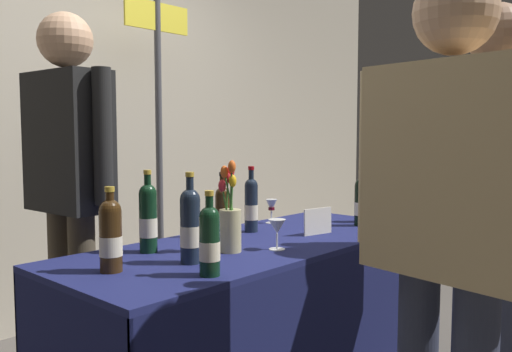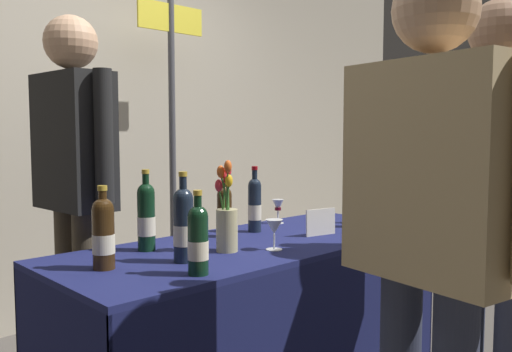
{
  "view_description": "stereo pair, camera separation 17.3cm",
  "coord_description": "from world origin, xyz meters",
  "px_view_note": "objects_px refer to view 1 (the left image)",
  "views": [
    {
      "loc": [
        -1.78,
        -1.62,
        1.24
      ],
      "look_at": [
        0.0,
        0.0,
        1.05
      ],
      "focal_mm": 37.46,
      "sensor_mm": 36.0,
      "label": 1
    },
    {
      "loc": [
        -1.66,
        -1.74,
        1.24
      ],
      "look_at": [
        0.0,
        0.0,
        1.05
      ],
      "focal_mm": 37.46,
      "sensor_mm": 36.0,
      "label": 2
    }
  ],
  "objects_px": {
    "wine_glass_near_vendor": "(277,228)",
    "vendor_presenter": "(69,168)",
    "wine_glass_near_taster": "(198,226)",
    "display_bottle_0": "(223,211)",
    "featured_wine_bottle": "(111,235)",
    "taster_foreground_right": "(450,211)",
    "flower_vase": "(230,220)",
    "wine_glass_mid": "(271,206)",
    "tasting_table": "(256,289)",
    "booth_signpost": "(159,124)"
  },
  "relations": [
    {
      "from": "display_bottle_0",
      "to": "taster_foreground_right",
      "type": "xyz_separation_m",
      "value": [
        -0.28,
        -1.2,
        0.15
      ]
    },
    {
      "from": "display_bottle_0",
      "to": "wine_glass_near_taster",
      "type": "xyz_separation_m",
      "value": [
        -0.28,
        -0.14,
        -0.02
      ]
    },
    {
      "from": "tasting_table",
      "to": "wine_glass_mid",
      "type": "xyz_separation_m",
      "value": [
        0.42,
        0.27,
        0.32
      ]
    },
    {
      "from": "wine_glass_near_vendor",
      "to": "flower_vase",
      "type": "xyz_separation_m",
      "value": [
        -0.16,
        0.12,
        0.04
      ]
    },
    {
      "from": "display_bottle_0",
      "to": "flower_vase",
      "type": "height_order",
      "value": "flower_vase"
    },
    {
      "from": "display_bottle_0",
      "to": "wine_glass_mid",
      "type": "bearing_deg",
      "value": 10.5
    },
    {
      "from": "featured_wine_bottle",
      "to": "taster_foreground_right",
      "type": "bearing_deg",
      "value": -67.55
    },
    {
      "from": "tasting_table",
      "to": "taster_foreground_right",
      "type": "xyz_separation_m",
      "value": [
        -0.31,
        -1.02,
        0.5
      ]
    },
    {
      "from": "tasting_table",
      "to": "taster_foreground_right",
      "type": "distance_m",
      "value": 1.18
    },
    {
      "from": "display_bottle_0",
      "to": "tasting_table",
      "type": "bearing_deg",
      "value": -80.68
    },
    {
      "from": "wine_glass_near_vendor",
      "to": "vendor_presenter",
      "type": "distance_m",
      "value": 0.99
    },
    {
      "from": "flower_vase",
      "to": "taster_foreground_right",
      "type": "relative_size",
      "value": 0.23
    },
    {
      "from": "tasting_table",
      "to": "display_bottle_0",
      "type": "height_order",
      "value": "display_bottle_0"
    },
    {
      "from": "wine_glass_near_taster",
      "to": "flower_vase",
      "type": "height_order",
      "value": "flower_vase"
    },
    {
      "from": "tasting_table",
      "to": "booth_signpost",
      "type": "xyz_separation_m",
      "value": [
        0.39,
        1.22,
        0.77
      ]
    },
    {
      "from": "featured_wine_bottle",
      "to": "vendor_presenter",
      "type": "xyz_separation_m",
      "value": [
        0.18,
        0.61,
        0.2
      ]
    },
    {
      "from": "flower_vase",
      "to": "wine_glass_near_taster",
      "type": "bearing_deg",
      "value": 126.37
    },
    {
      "from": "featured_wine_bottle",
      "to": "vendor_presenter",
      "type": "distance_m",
      "value": 0.67
    },
    {
      "from": "featured_wine_bottle",
      "to": "display_bottle_0",
      "type": "height_order",
      "value": "display_bottle_0"
    },
    {
      "from": "wine_glass_near_vendor",
      "to": "wine_glass_near_taster",
      "type": "xyz_separation_m",
      "value": [
        -0.25,
        0.23,
        0.01
      ]
    },
    {
      "from": "wine_glass_near_taster",
      "to": "vendor_presenter",
      "type": "height_order",
      "value": "vendor_presenter"
    },
    {
      "from": "wine_glass_mid",
      "to": "taster_foreground_right",
      "type": "bearing_deg",
      "value": -119.55
    },
    {
      "from": "featured_wine_bottle",
      "to": "flower_vase",
      "type": "xyz_separation_m",
      "value": [
        0.51,
        -0.09,
        -0.0
      ]
    },
    {
      "from": "tasting_table",
      "to": "taster_foreground_right",
      "type": "bearing_deg",
      "value": -106.82
    },
    {
      "from": "wine_glass_near_vendor",
      "to": "wine_glass_mid",
      "type": "xyz_separation_m",
      "value": [
        0.49,
        0.45,
        -0.0
      ]
    },
    {
      "from": "wine_glass_near_vendor",
      "to": "booth_signpost",
      "type": "height_order",
      "value": "booth_signpost"
    },
    {
      "from": "flower_vase",
      "to": "booth_signpost",
      "type": "bearing_deg",
      "value": 64.16
    },
    {
      "from": "wine_glass_mid",
      "to": "vendor_presenter",
      "type": "distance_m",
      "value": 1.08
    },
    {
      "from": "wine_glass_near_vendor",
      "to": "flower_vase",
      "type": "distance_m",
      "value": 0.21
    },
    {
      "from": "featured_wine_bottle",
      "to": "flower_vase",
      "type": "height_order",
      "value": "flower_vase"
    },
    {
      "from": "flower_vase",
      "to": "vendor_presenter",
      "type": "bearing_deg",
      "value": 115.32
    },
    {
      "from": "wine_glass_near_taster",
      "to": "vendor_presenter",
      "type": "bearing_deg",
      "value": 112.97
    },
    {
      "from": "booth_signpost",
      "to": "wine_glass_mid",
      "type": "bearing_deg",
      "value": -88.11
    },
    {
      "from": "display_bottle_0",
      "to": "wine_glass_near_vendor",
      "type": "bearing_deg",
      "value": -95.28
    },
    {
      "from": "wine_glass_near_vendor",
      "to": "tasting_table",
      "type": "bearing_deg",
      "value": 70.24
    },
    {
      "from": "featured_wine_bottle",
      "to": "flower_vase",
      "type": "bearing_deg",
      "value": -9.91
    },
    {
      "from": "tasting_table",
      "to": "wine_glass_mid",
      "type": "distance_m",
      "value": 0.59
    },
    {
      "from": "featured_wine_bottle",
      "to": "display_bottle_0",
      "type": "distance_m",
      "value": 0.73
    },
    {
      "from": "wine_glass_mid",
      "to": "booth_signpost",
      "type": "bearing_deg",
      "value": 91.89
    },
    {
      "from": "display_bottle_0",
      "to": "vendor_presenter",
      "type": "bearing_deg",
      "value": 139.47
    },
    {
      "from": "wine_glass_near_taster",
      "to": "vendor_presenter",
      "type": "xyz_separation_m",
      "value": [
        -0.25,
        0.59,
        0.23
      ]
    },
    {
      "from": "featured_wine_bottle",
      "to": "taster_foreground_right",
      "type": "distance_m",
      "value": 1.14
    },
    {
      "from": "display_bottle_0",
      "to": "vendor_presenter",
      "type": "xyz_separation_m",
      "value": [
        -0.53,
        0.45,
        0.21
      ]
    },
    {
      "from": "wine_glass_mid",
      "to": "taster_foreground_right",
      "type": "distance_m",
      "value": 1.49
    },
    {
      "from": "featured_wine_bottle",
      "to": "wine_glass_mid",
      "type": "xyz_separation_m",
      "value": [
        1.16,
        0.24,
        -0.04
      ]
    },
    {
      "from": "featured_wine_bottle",
      "to": "wine_glass_near_vendor",
      "type": "height_order",
      "value": "featured_wine_bottle"
    },
    {
      "from": "tasting_table",
      "to": "flower_vase",
      "type": "distance_m",
      "value": 0.43
    },
    {
      "from": "wine_glass_mid",
      "to": "flower_vase",
      "type": "relative_size",
      "value": 0.34
    },
    {
      "from": "tasting_table",
      "to": "wine_glass_mid",
      "type": "bearing_deg",
      "value": 32.59
    },
    {
      "from": "tasting_table",
      "to": "wine_glass_near_vendor",
      "type": "bearing_deg",
      "value": -109.76
    }
  ]
}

